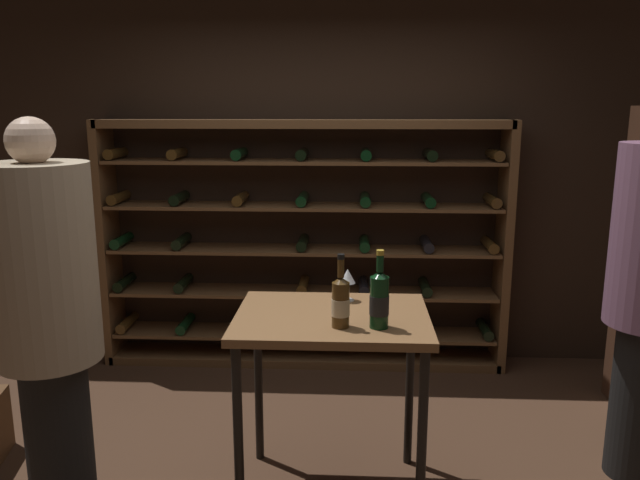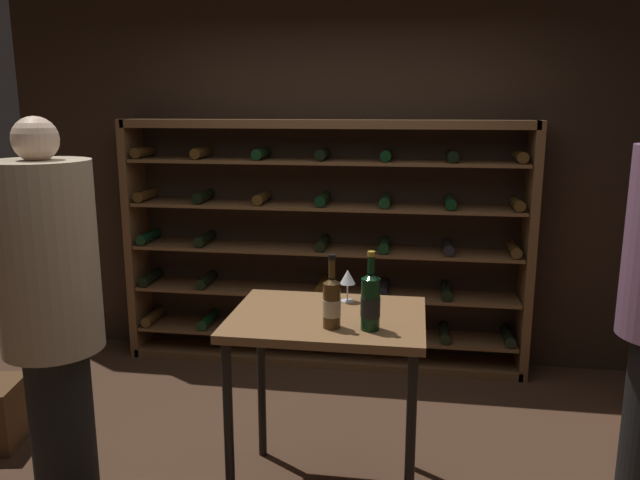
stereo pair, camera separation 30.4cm
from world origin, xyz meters
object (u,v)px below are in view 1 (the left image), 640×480
at_px(tasting_table, 332,339).
at_px(wine_bottle_black_capsule, 379,299).
at_px(person_guest_blue_shirt, 47,311).
at_px(wine_glass_stemmed_center, 348,278).
at_px(wine_rack, 303,246).
at_px(wine_bottle_gold_foil, 341,302).

height_order(tasting_table, wine_bottle_black_capsule, wine_bottle_black_capsule).
distance_m(person_guest_blue_shirt, wine_glass_stemmed_center, 1.39).
bearing_deg(wine_rack, wine_bottle_gold_foil, -80.08).
xyz_separation_m(tasting_table, person_guest_blue_shirt, (-1.23, -0.26, 0.21)).
relative_size(tasting_table, person_guest_blue_shirt, 0.51).
bearing_deg(wine_bottle_gold_foil, person_guest_blue_shirt, -175.68).
distance_m(tasting_table, person_guest_blue_shirt, 1.28).
bearing_deg(tasting_table, wine_glass_stemmed_center, 72.07).
xyz_separation_m(wine_rack, wine_bottle_gold_foil, (0.31, -1.79, 0.16)).
bearing_deg(wine_bottle_gold_foil, wine_bottle_black_capsule, 0.90).
relative_size(wine_rack, tasting_table, 3.14).
xyz_separation_m(wine_bottle_gold_foil, wine_glass_stemmed_center, (0.03, 0.38, 0.00)).
height_order(person_guest_blue_shirt, wine_bottle_black_capsule, person_guest_blue_shirt).
distance_m(tasting_table, wine_bottle_black_capsule, 0.37).
height_order(wine_bottle_gold_foil, wine_bottle_black_capsule, wine_bottle_black_capsule).
height_order(person_guest_blue_shirt, wine_glass_stemmed_center, person_guest_blue_shirt).
bearing_deg(wine_rack, person_guest_blue_shirt, -116.98).
bearing_deg(wine_rack, wine_glass_stemmed_center, -76.44).
relative_size(wine_bottle_gold_foil, wine_glass_stemmed_center, 2.02).
height_order(wine_rack, wine_bottle_gold_foil, wine_rack).
relative_size(person_guest_blue_shirt, wine_bottle_black_capsule, 5.29).
bearing_deg(wine_bottle_gold_foil, wine_glass_stemmed_center, 85.94).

